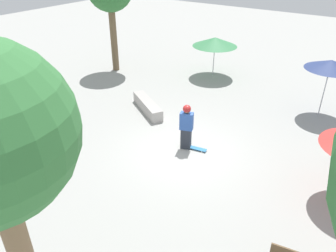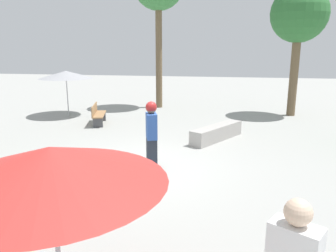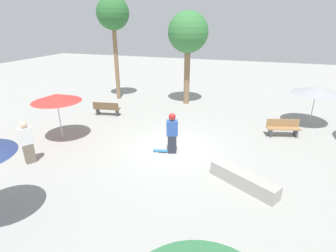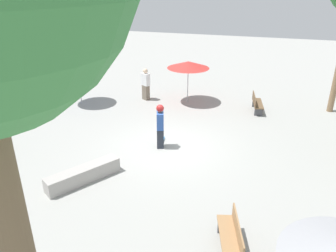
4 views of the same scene
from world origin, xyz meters
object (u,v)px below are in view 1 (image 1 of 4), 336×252
(skateboard, at_px, (196,148))
(shade_umbrella_green, at_px, (215,42))
(skater_main, at_px, (186,125))
(shade_umbrella_navy, at_px, (331,65))
(concrete_ledge, at_px, (148,106))
(bench_far, at_px, (30,140))

(skateboard, distance_m, shade_umbrella_green, 8.27)
(skater_main, bearing_deg, shade_umbrella_navy, 39.68)
(shade_umbrella_navy, distance_m, shade_umbrella_green, 6.57)
(skateboard, bearing_deg, skater_main, -175.07)
(skateboard, height_order, concrete_ledge, concrete_ledge)
(concrete_ledge, relative_size, bench_far, 1.47)
(bench_far, xyz_separation_m, shade_umbrella_green, (-1.93, -10.94, 1.59))
(skater_main, bearing_deg, concrete_ledge, 133.48)
(skater_main, relative_size, skateboard, 2.21)
(bench_far, bearing_deg, concrete_ledge, 57.04)
(skater_main, relative_size, concrete_ledge, 0.74)
(skater_main, height_order, skateboard, skater_main)
(skater_main, relative_size, shade_umbrella_green, 0.72)
(concrete_ledge, distance_m, shade_umbrella_green, 6.10)
(skater_main, height_order, shade_umbrella_navy, shade_umbrella_navy)
(skateboard, height_order, shade_umbrella_navy, shade_umbrella_navy)
(bench_far, relative_size, shade_umbrella_navy, 0.64)
(concrete_ledge, bearing_deg, shade_umbrella_navy, -148.13)
(skateboard, bearing_deg, concrete_ledge, 146.54)
(concrete_ledge, relative_size, shade_umbrella_navy, 0.94)
(skateboard, distance_m, bench_far, 6.26)
(skater_main, bearing_deg, bench_far, -162.62)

